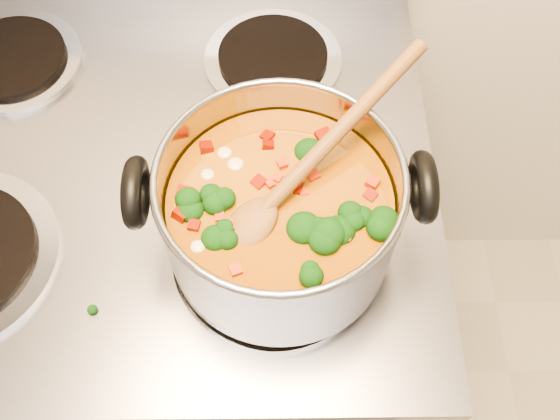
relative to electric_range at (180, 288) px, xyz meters
The scene contains 4 objects.
electric_range is the anchor object (origin of this frame).
stockpot 0.59m from the electric_range, 37.15° to the right, with size 0.31×0.25×0.15m.
wooden_spoon 0.63m from the electric_range, 32.56° to the right, with size 0.23×0.23×0.10m.
cooktop_crumbs 0.56m from the electric_range, 10.38° to the right, with size 0.21×0.11×0.01m.
Camera 1 is at (0.16, 0.69, 1.58)m, focal length 40.00 mm.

